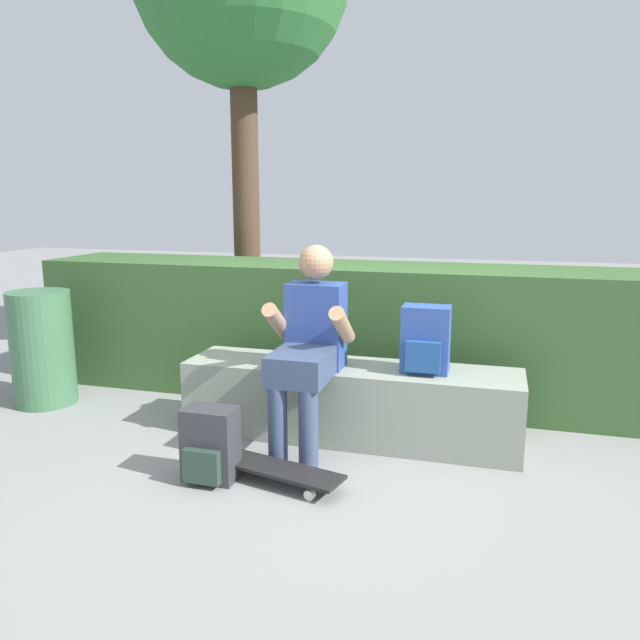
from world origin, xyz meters
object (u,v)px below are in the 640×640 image
object	(u,v)px
person_skater	(309,341)
skateboard_near_person	(272,468)
backpack_on_ground	(210,446)
backpack_on_bench	(425,340)
trash_bin	(42,348)
bench_main	(350,402)

from	to	relation	value
person_skater	skateboard_near_person	world-z (taller)	person_skater
person_skater	backpack_on_ground	xyz separation A→B (m)	(-0.38, -0.57, -0.47)
person_skater	backpack_on_bench	xyz separation A→B (m)	(0.66, 0.21, -0.00)
backpack_on_ground	trash_bin	xyz separation A→B (m)	(-1.72, 0.81, 0.22)
bench_main	skateboard_near_person	bearing A→B (deg)	-109.01
trash_bin	skateboard_near_person	bearing A→B (deg)	-19.99
skateboard_near_person	trash_bin	size ratio (longest dim) A/B	0.99
bench_main	trash_bin	world-z (taller)	trash_bin
person_skater	backpack_on_bench	distance (m)	0.69
bench_main	backpack_on_bench	world-z (taller)	backpack_on_bench
skateboard_near_person	bench_main	bearing A→B (deg)	70.99
person_skater	trash_bin	distance (m)	2.13
backpack_on_ground	backpack_on_bench	bearing A→B (deg)	37.11
skateboard_near_person	backpack_on_ground	xyz separation A→B (m)	(-0.33, -0.07, 0.12)
skateboard_near_person	person_skater	bearing A→B (deg)	84.13
bench_main	person_skater	xyz separation A→B (m)	(-0.20, -0.22, 0.43)
bench_main	backpack_on_ground	world-z (taller)	bench_main
backpack_on_bench	backpack_on_ground	size ratio (longest dim) A/B	1.00
backpack_on_ground	person_skater	bearing A→B (deg)	56.50
backpack_on_bench	bench_main	bearing A→B (deg)	178.82
person_skater	backpack_on_bench	size ratio (longest dim) A/B	3.04
bench_main	person_skater	world-z (taller)	person_skater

